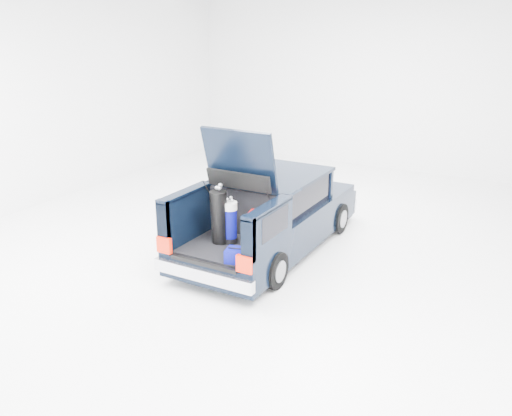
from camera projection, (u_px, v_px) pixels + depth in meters
The scene contains 6 objects.
ground at pixel (269, 249), 10.24m from camera, with size 14.00×14.00×0.00m, color white.
car at pixel (272, 214), 10.11m from camera, with size 1.87×4.65×2.47m.
red_suitcase at pixel (260, 229), 8.75m from camera, with size 0.42×0.32×0.62m.
black_golf_bag at pixel (219, 217), 8.84m from camera, with size 0.34×0.37×1.00m.
blue_golf_bag at pixel (230, 222), 8.87m from camera, with size 0.26×0.26×0.80m.
blue_duffel at pixel (240, 256), 8.22m from camera, with size 0.48×0.37×0.22m.
Camera 1 is at (4.41, -8.34, 4.05)m, focal length 38.00 mm.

